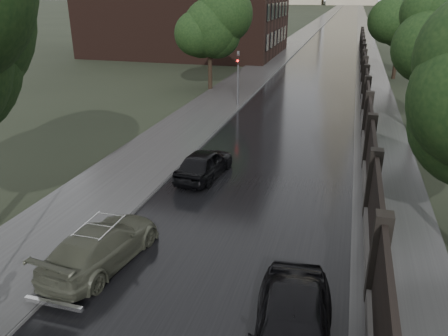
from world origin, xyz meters
TOP-DOWN VIEW (x-y plane):
  - road at (0.00, 190.00)m, footprint 8.00×420.00m
  - sidewalk_left at (-6.00, 190.00)m, footprint 4.00×420.00m
  - verge_right at (5.50, 190.00)m, footprint 3.00×420.00m
  - fence_right at (4.60, 32.01)m, footprint 0.45×75.72m
  - tree_left_far at (-8.00, 30.00)m, footprint 4.25×4.25m
  - tree_right_b at (7.50, 22.00)m, footprint 4.08×4.08m
  - tree_right_c at (7.50, 40.00)m, footprint 4.08×4.08m
  - traffic_light at (-4.30, 24.99)m, footprint 0.16×0.32m
  - volga_sedan at (-3.43, 4.56)m, footprint 2.37×4.68m
  - hatchback_left at (-2.54, 11.91)m, footprint 1.97×4.04m
  - car_right_near at (2.73, 2.32)m, footprint 2.27×4.80m

SIDE VIEW (x-z plane):
  - road at x=0.00m, z-range 0.00..0.02m
  - verge_right at x=5.50m, z-range 0.00..0.08m
  - sidewalk_left at x=-6.00m, z-range 0.00..0.16m
  - volga_sedan at x=-3.43m, z-range 0.00..1.30m
  - hatchback_left at x=-2.54m, z-range 0.00..1.33m
  - car_right_near at x=2.73m, z-range 0.00..1.59m
  - fence_right at x=4.60m, z-range -0.34..2.36m
  - traffic_light at x=-4.30m, z-range 0.40..4.40m
  - tree_right_b at x=7.50m, z-range 1.44..8.46m
  - tree_right_c at x=7.50m, z-range 1.44..8.46m
  - tree_left_far at x=-8.00m, z-range 1.55..8.94m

